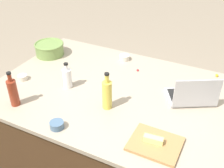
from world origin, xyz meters
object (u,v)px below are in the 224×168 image
Objects in this scene: laptop at (192,96)px; bottle_soy at (13,92)px; bottle_oil at (107,94)px; cutting_board at (155,144)px; ramekin_wide at (57,125)px; mixing_bowl_large at (49,49)px; ramekin_small at (124,57)px; bottle_vinegar at (67,78)px; butter_stick_left at (153,140)px; ramekin_medium at (22,77)px.

bottle_soy is (1.04, 0.56, 0.05)m from laptop.
bottle_oil is 0.93× the size of cutting_board.
laptop reaches higher than ramekin_wide.
mixing_bowl_large is 0.66m from ramekin_small.
cutting_board is at bearing 80.58° from laptop.
mixing_bowl_large is 0.98m from ramekin_wide.
mixing_bowl_large is at bearing -28.98° from bottle_oil.
laptop is 1.52× the size of bottle_soy.
bottle_soy is 1.26× the size of bottle_vinegar.
bottle_vinegar is 0.44m from ramekin_wide.
bottle_oil is at bearing -25.59° from butter_stick_left.
bottle_vinegar reaches higher than ramekin_medium.
ramekin_medium is at bearing 48.53° from ramekin_small.
bottle_vinegar is 0.60m from ramekin_small.
ramekin_wide is (-0.19, 0.40, -0.06)m from bottle_vinegar.
bottle_soy is 2.27× the size of butter_stick_left.
ramekin_small is at bearing -161.64° from mixing_bowl_large.
mixing_bowl_large is at bearing -39.55° from bottle_vinegar.
ramekin_wide is at bearing 115.63° from bottle_vinegar.
ramekin_medium is (0.37, 0.07, -0.06)m from bottle_vinegar.
bottle_oil is at bearing 151.02° from mixing_bowl_large.
laptop is 0.88m from bottle_vinegar.
bottle_oil is 0.61m from bottle_soy.
bottle_vinegar reaches higher than mixing_bowl_large.
ramekin_medium is (1.12, -0.20, -0.02)m from butter_stick_left.
bottle_vinegar is 2.24× the size of ramekin_small.
bottle_vinegar is (-0.43, 0.36, 0.02)m from mixing_bowl_large.
bottle_vinegar reaches higher than butter_stick_left.
ramekin_wide reaches higher than cutting_board.
ramekin_small is 1.03× the size of ramekin_wide.
laptop is 1.49× the size of mixing_bowl_large.
cutting_board is (0.08, 0.50, -0.04)m from laptop.
ramekin_wide is at bearing 43.53° from laptop.
bottle_soy is at bearing -9.53° from ramekin_wide.
ramekin_wide is (-0.62, 0.75, -0.04)m from mixing_bowl_large.
bottle_oil reaches higher than butter_stick_left.
bottle_oil is at bearing 104.79° from ramekin_small.
bottle_soy is 0.95m from butter_stick_left.
bottle_vinegar is 0.80m from butter_stick_left.
bottle_oil reaches higher than ramekin_medium.
butter_stick_left is (0.01, 0.00, 0.03)m from cutting_board.
bottle_oil reaches higher than ramekin_wide.
bottle_soy is at bearing 66.52° from ramekin_small.
butter_stick_left is at bearing 160.24° from bottle_vinegar.
butter_stick_left reaches higher than ramekin_wide.
ramekin_small is at bearing -27.51° from laptop.
laptop is at bearing 174.17° from mixing_bowl_large.
mixing_bowl_large reaches higher than cutting_board.
ramekin_wide is (0.56, 0.13, -0.01)m from butter_stick_left.
ramekin_small reaches higher than ramekin_medium.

